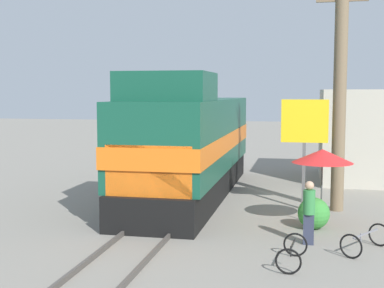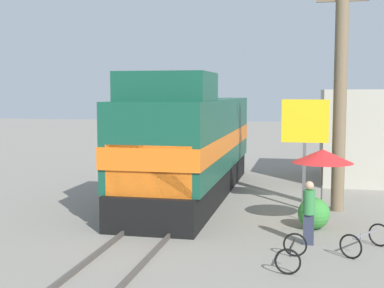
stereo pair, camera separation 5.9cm
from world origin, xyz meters
name	(u,v)px [view 1 (the left image)]	position (x,y,z in m)	size (l,w,h in m)	color
ground_plane	(174,212)	(0.00, 0.00, 0.00)	(120.00, 120.00, 0.00)	gray
rail_near	(155,209)	(-0.72, 0.00, 0.07)	(0.08, 28.87, 0.15)	#4C4742
rail_far	(193,210)	(0.72, 0.00, 0.07)	(0.08, 28.87, 0.15)	#4C4742
locomotive	(189,145)	(0.00, 2.70, 2.16)	(3.23, 13.12, 4.99)	black
utility_pole	(340,92)	(5.80, 1.43, 4.34)	(1.80, 0.47, 8.59)	#726047
vendor_umbrella	(322,156)	(5.16, -1.07, 2.29)	(1.94, 1.94, 2.51)	#4C4C4C
billboard_sign	(305,129)	(4.59, 1.41, 2.98)	(1.70, 0.12, 4.05)	#595959
shrub_cluster	(314,213)	(4.92, -1.47, 0.50)	(1.01, 1.01, 1.01)	#388C38
person_bystander	(309,210)	(4.75, -3.26, 1.00)	(0.34, 0.34, 1.82)	#2D3347
bicycle	(366,240)	(6.26, -3.70, 0.34)	(1.45, 1.73, 0.65)	black
bicycle_spare	(292,252)	(4.33, -5.21, 0.33)	(0.78, 1.57, 0.64)	black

